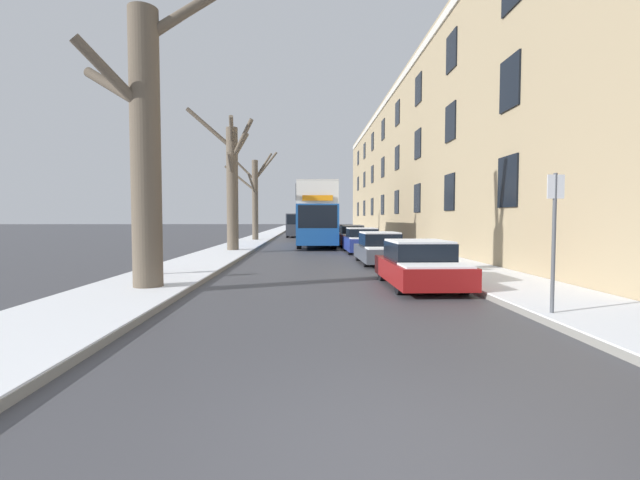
% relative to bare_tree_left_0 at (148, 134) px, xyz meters
% --- Properties ---
extents(ground_plane, '(320.00, 320.00, 0.00)m').
position_rel_bare_tree_left_0_xyz_m(ground_plane, '(4.72, -8.10, -4.10)').
color(ground_plane, '#424247').
extents(sidewalk_left, '(2.83, 130.00, 0.16)m').
position_rel_bare_tree_left_0_xyz_m(sidewalk_left, '(-0.36, 44.90, -4.02)').
color(sidewalk_left, gray).
rests_on(sidewalk_left, ground).
extents(sidewalk_right, '(2.83, 130.00, 0.16)m').
position_rel_bare_tree_left_0_xyz_m(sidewalk_right, '(9.79, 44.90, -4.02)').
color(sidewalk_right, gray).
rests_on(sidewalk_right, ground).
extents(terrace_facade_right, '(9.10, 54.95, 12.74)m').
position_rel_bare_tree_left_0_xyz_m(terrace_facade_right, '(15.70, 24.68, 2.27)').
color(terrace_facade_right, tan).
rests_on(terrace_facade_right, ground).
extents(bare_tree_left_0, '(4.51, 3.87, 8.50)m').
position_rel_bare_tree_left_0_xyz_m(bare_tree_left_0, '(0.00, 0.00, 0.00)').
color(bare_tree_left_0, brown).
rests_on(bare_tree_left_0, ground).
extents(bare_tree_left_1, '(3.90, 3.82, 8.14)m').
position_rel_bare_tree_left_0_xyz_m(bare_tree_left_1, '(-0.07, 13.23, -0.07)').
color(bare_tree_left_1, brown).
rests_on(bare_tree_left_1, ground).
extents(bare_tree_left_2, '(4.59, 3.27, 7.67)m').
position_rel_bare_tree_left_0_xyz_m(bare_tree_left_2, '(-0.23, 25.39, -0.13)').
color(bare_tree_left_2, brown).
rests_on(bare_tree_left_2, ground).
extents(double_decker_bus, '(2.60, 10.35, 4.27)m').
position_rel_bare_tree_left_0_xyz_m(double_decker_bus, '(4.81, 19.00, -1.68)').
color(double_decker_bus, '#194C99').
rests_on(double_decker_bus, ground).
extents(parked_car_0, '(1.87, 4.06, 1.31)m').
position_rel_bare_tree_left_0_xyz_m(parked_car_0, '(7.29, 0.63, -3.49)').
color(parked_car_0, maroon).
rests_on(parked_car_0, ground).
extents(parked_car_1, '(1.79, 4.27, 1.36)m').
position_rel_bare_tree_left_0_xyz_m(parked_car_1, '(7.29, 6.97, -3.47)').
color(parked_car_1, '#474C56').
rests_on(parked_car_1, ground).
extents(parked_car_2, '(1.85, 4.37, 1.42)m').
position_rel_bare_tree_left_0_xyz_m(parked_car_2, '(7.29, 12.82, -3.44)').
color(parked_car_2, navy).
rests_on(parked_car_2, ground).
extents(parked_car_3, '(1.72, 4.31, 1.51)m').
position_rel_bare_tree_left_0_xyz_m(parked_car_3, '(7.29, 18.06, -3.41)').
color(parked_car_3, maroon).
rests_on(parked_car_3, ground).
extents(parked_car_4, '(1.74, 4.51, 1.39)m').
position_rel_bare_tree_left_0_xyz_m(parked_car_4, '(7.29, 23.94, -3.45)').
color(parked_car_4, silver).
rests_on(parked_car_4, ground).
extents(oncoming_van, '(1.95, 4.94, 2.47)m').
position_rel_bare_tree_left_0_xyz_m(oncoming_van, '(3.12, 34.09, -2.77)').
color(oncoming_van, '#333842').
rests_on(oncoming_van, ground).
extents(pedestrian_left_sidewalk, '(0.34, 0.34, 1.57)m').
position_rel_bare_tree_left_0_xyz_m(pedestrian_left_sidewalk, '(-0.66, 2.46, -3.24)').
color(pedestrian_left_sidewalk, '#4C4742').
rests_on(pedestrian_left_sidewalk, ground).
extents(street_sign_post, '(0.32, 0.07, 2.76)m').
position_rel_bare_tree_left_0_xyz_m(street_sign_post, '(8.68, -3.54, -2.52)').
color(street_sign_post, '#4C4F54').
rests_on(street_sign_post, ground).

